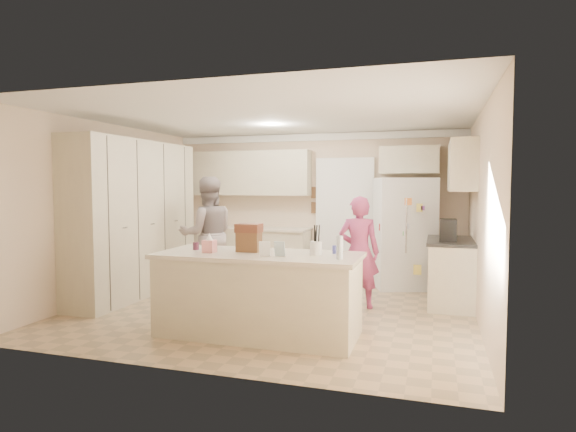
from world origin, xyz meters
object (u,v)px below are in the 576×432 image
(coffee_maker, at_px, (448,230))
(tissue_box, at_px, (209,246))
(refrigerator, at_px, (404,233))
(utensil_crock, at_px, (316,248))
(island_base, at_px, (258,296))
(teen_girl, at_px, (359,252))
(teen_boy, at_px, (207,235))
(dollhouse_body, at_px, (249,242))

(coffee_maker, height_order, tissue_box, coffee_maker)
(refrigerator, xyz_separation_m, utensil_crock, (-0.75, -2.98, 0.10))
(refrigerator, distance_m, island_base, 3.37)
(coffee_maker, relative_size, teen_girl, 0.20)
(refrigerator, relative_size, coffee_maker, 6.00)
(coffee_maker, distance_m, teen_boy, 3.59)
(refrigerator, bearing_deg, island_base, -133.19)
(teen_boy, bearing_deg, teen_girl, 139.42)
(island_base, xyz_separation_m, tissue_box, (-0.55, -0.10, 0.56))
(tissue_box, bearing_deg, island_base, 10.30)
(dollhouse_body, bearing_deg, teen_boy, 129.00)
(utensil_crock, relative_size, dollhouse_body, 0.58)
(dollhouse_body, bearing_deg, coffee_maker, 39.29)
(utensil_crock, xyz_separation_m, tissue_box, (-1.20, -0.15, -0.00))
(dollhouse_body, height_order, teen_girl, teen_girl)
(island_base, bearing_deg, coffee_maker, 42.83)
(teen_girl, bearing_deg, utensil_crock, 78.18)
(refrigerator, bearing_deg, teen_boy, -175.82)
(island_base, distance_m, teen_boy, 2.42)
(teen_boy, relative_size, teen_girl, 1.18)
(coffee_maker, xyz_separation_m, teen_girl, (-1.16, -0.35, -0.30))
(island_base, distance_m, tissue_box, 0.79)
(teen_girl, bearing_deg, dollhouse_body, 51.59)
(island_base, bearing_deg, teen_girl, 60.22)
(coffee_maker, xyz_separation_m, utensil_crock, (-1.40, -1.85, -0.07))
(coffee_maker, distance_m, tissue_box, 3.28)
(tissue_box, bearing_deg, coffee_maker, 37.57)
(utensil_crock, bearing_deg, island_base, -175.60)
(island_base, bearing_deg, tissue_box, -169.70)
(island_base, xyz_separation_m, utensil_crock, (0.65, 0.05, 0.56))
(island_base, relative_size, dollhouse_body, 8.46)
(refrigerator, xyz_separation_m, teen_girl, (-0.51, -1.48, -0.13))
(refrigerator, relative_size, utensil_crock, 12.00)
(island_base, distance_m, teen_girl, 1.82)
(coffee_maker, xyz_separation_m, island_base, (-2.05, -1.90, -0.63))
(island_base, bearing_deg, utensil_crock, 4.40)
(refrigerator, height_order, coffee_maker, refrigerator)
(island_base, distance_m, utensil_crock, 0.86)
(utensil_crock, bearing_deg, coffee_maker, 52.88)
(tissue_box, xyz_separation_m, dollhouse_body, (0.40, 0.20, 0.04))
(refrigerator, xyz_separation_m, coffee_maker, (0.65, -1.13, 0.17))
(tissue_box, distance_m, teen_girl, 2.20)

